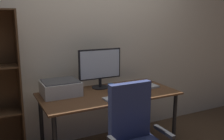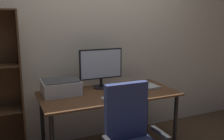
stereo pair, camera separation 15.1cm
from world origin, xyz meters
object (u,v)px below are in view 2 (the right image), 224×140
object	(u,v)px
monitor	(101,66)
keyboard	(115,98)
desk	(109,100)
mouse	(135,95)
coffee_mug	(111,88)
printer	(61,87)
laptop	(145,87)

from	to	relation	value
monitor	keyboard	distance (m)	0.51
desk	mouse	xyz separation A→B (m)	(0.22, -0.23, 0.10)
mouse	monitor	bearing A→B (deg)	110.90
coffee_mug	printer	xyz separation A→B (m)	(-0.54, 0.16, 0.03)
laptop	printer	world-z (taller)	printer
desk	monitor	xyz separation A→B (m)	(-0.00, 0.23, 0.35)
desk	coffee_mug	distance (m)	0.14
desk	laptop	world-z (taller)	laptop
desk	keyboard	bearing A→B (deg)	-93.30
desk	laptop	distance (m)	0.48
keyboard	printer	size ratio (longest dim) A/B	0.72
mouse	coffee_mug	size ratio (longest dim) A/B	1.02
monitor	mouse	bearing A→B (deg)	-64.10
keyboard	laptop	xyz separation A→B (m)	(0.49, 0.23, 0.00)
laptop	mouse	bearing A→B (deg)	-140.49
monitor	keyboard	world-z (taller)	monitor
desk	laptop	xyz separation A→B (m)	(0.48, 0.02, 0.09)
desk	printer	bearing A→B (deg)	160.86
monitor	mouse	size ratio (longest dim) A/B	5.48
desk	mouse	distance (m)	0.33
monitor	laptop	bearing A→B (deg)	-24.15
monitor	mouse	distance (m)	0.57
monitor	laptop	distance (m)	0.58
desk	coffee_mug	size ratio (longest dim) A/B	16.07
printer	coffee_mug	bearing A→B (deg)	-16.40
mouse	coffee_mug	xyz separation A→B (m)	(-0.18, 0.24, 0.03)
coffee_mug	keyboard	bearing A→B (deg)	-102.40
desk	mouse	size ratio (longest dim) A/B	15.80
keyboard	laptop	distance (m)	0.54
desk	monitor	distance (m)	0.42
coffee_mug	desk	bearing A→B (deg)	-158.34
mouse	coffee_mug	distance (m)	0.30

